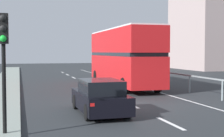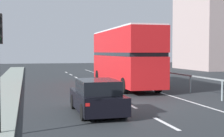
% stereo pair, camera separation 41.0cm
% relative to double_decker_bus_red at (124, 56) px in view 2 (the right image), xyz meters
% --- Properties ---
extents(ground_plane, '(75.10, 120.00, 0.10)m').
position_rel_double_decker_bus_red_xyz_m(ground_plane, '(-2.16, -8.38, -2.33)').
color(ground_plane, '#272A2E').
extents(lane_paint_markings, '(3.50, 46.00, 0.01)m').
position_rel_double_decker_bus_red_xyz_m(lane_paint_markings, '(-0.12, -0.22, -2.28)').
color(lane_paint_markings, silver).
rests_on(lane_paint_markings, ground).
extents(bridge_side_railing, '(0.10, 42.00, 1.13)m').
position_rel_double_decker_bus_red_xyz_m(bridge_side_railing, '(2.98, 0.62, -1.37)').
color(bridge_side_railing, gray).
rests_on(bridge_side_railing, ground).
extents(double_decker_bus_red, '(2.57, 11.11, 4.26)m').
position_rel_double_decker_bus_red_xyz_m(double_decker_bus_red, '(0.00, 0.00, 0.00)').
color(double_decker_bus_red, red).
rests_on(double_decker_bus_red, ground).
extents(hatchback_car_near, '(1.79, 4.09, 1.44)m').
position_rel_double_decker_bus_red_xyz_m(hatchback_car_near, '(-4.16, -9.94, -1.59)').
color(hatchback_car_near, black).
rests_on(hatchback_car_near, ground).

